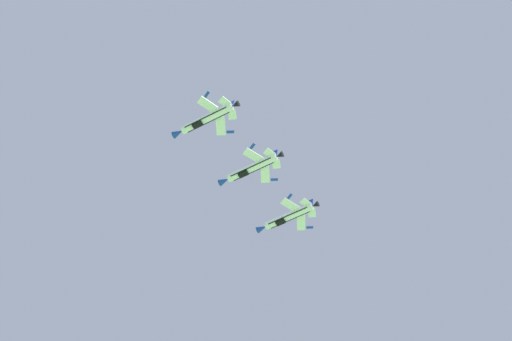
{
  "coord_description": "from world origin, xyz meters",
  "views": [
    {
      "loc": [
        -1.76,
        -6.62,
        1.95
      ],
      "look_at": [
        -5.15,
        119.78,
        159.91
      ],
      "focal_mm": 65.15,
      "sensor_mm": 36.0,
      "label": 1
    }
  ],
  "objects": [
    {
      "name": "fighter_jet_left_wing",
      "position": [
        -6.16,
        118.63,
        159.23
      ],
      "size": [
        14.63,
        11.0,
        4.39
      ],
      "rotation": [
        0.0,
        0.16,
        1.07
      ],
      "color": "white"
    },
    {
      "name": "fighter_jet_right_wing",
      "position": [
        1.76,
        133.91,
        160.4
      ],
      "size": [
        14.63,
        11.0,
        4.39
      ],
      "rotation": [
        0.0,
        0.17,
        1.07
      ],
      "color": "white"
    },
    {
      "name": "fighter_jet_lead",
      "position": [
        -15.04,
        104.3,
        157.84
      ],
      "size": [
        14.63,
        10.95,
        4.41
      ],
      "rotation": [
        0.0,
        0.24,
        1.07
      ],
      "color": "white"
    }
  ]
}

